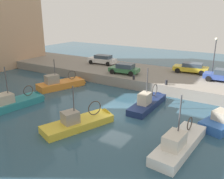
% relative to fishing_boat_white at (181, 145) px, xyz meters
% --- Properties ---
extents(water_surface, '(80.00, 80.00, 0.00)m').
position_rel_fishing_boat_white_xyz_m(water_surface, '(2.40, 6.68, -0.13)').
color(water_surface, '#2D5166').
rests_on(water_surface, ground).
extents(quay_wall, '(9.00, 56.00, 1.20)m').
position_rel_fishing_boat_white_xyz_m(quay_wall, '(13.90, 6.68, 0.47)').
color(quay_wall, gray).
rests_on(quay_wall, ground).
extents(fishing_boat_white, '(7.02, 2.34, 4.79)m').
position_rel_fishing_boat_white_xyz_m(fishing_boat_white, '(0.00, 0.00, 0.00)').
color(fishing_boat_white, white).
rests_on(fishing_boat_white, ground).
extents(fishing_boat_yellow, '(6.83, 4.01, 4.40)m').
position_rel_fishing_boat_white_xyz_m(fishing_boat_yellow, '(-1.03, 7.76, -0.03)').
color(fishing_boat_yellow, gold).
rests_on(fishing_boat_yellow, ground).
extents(fishing_boat_navy, '(6.72, 1.85, 4.68)m').
position_rel_fishing_boat_white_xyz_m(fishing_boat_navy, '(5.76, 4.92, 0.01)').
color(fishing_boat_navy, navy).
rests_on(fishing_boat_navy, ground).
extents(fishing_boat_teal, '(6.11, 2.76, 4.96)m').
position_rel_fishing_boat_white_xyz_m(fishing_boat_teal, '(-0.92, 15.88, 0.00)').
color(fishing_boat_teal, teal).
rests_on(fishing_boat_teal, ground).
extents(fishing_boat_orange, '(6.68, 3.91, 4.48)m').
position_rel_fishing_boat_white_xyz_m(fishing_boat_orange, '(5.90, 16.39, -0.00)').
color(fishing_boat_orange, orange).
rests_on(fishing_boat_orange, ground).
extents(parked_car_green, '(2.24, 3.96, 1.34)m').
position_rel_fishing_boat_white_xyz_m(parked_car_green, '(11.62, 11.00, 1.75)').
color(parked_car_green, '#387547').
rests_on(parked_car_green, quay_wall).
extents(parked_car_white, '(2.09, 4.48, 1.42)m').
position_rel_fishing_boat_white_xyz_m(parked_car_white, '(14.95, 16.76, 1.80)').
color(parked_car_white, silver).
rests_on(parked_car_white, quay_wall).
extents(parked_car_blue, '(1.98, 4.30, 1.41)m').
position_rel_fishing_boat_white_xyz_m(parked_car_blue, '(14.50, -0.44, 1.79)').
color(parked_car_blue, '#334C9E').
rests_on(parked_car_blue, quay_wall).
extents(parked_car_yellow, '(2.40, 4.51, 1.32)m').
position_rel_fishing_boat_white_xyz_m(parked_car_yellow, '(16.72, 3.86, 1.76)').
color(parked_car_yellow, gold).
rests_on(parked_car_yellow, quay_wall).
extents(mooring_bollard_mid, '(0.28, 0.28, 0.55)m').
position_rel_fishing_boat_white_xyz_m(mooring_bollard_mid, '(9.75, 4.68, 1.34)').
color(mooring_bollard_mid, '#2D2D33').
rests_on(mooring_bollard_mid, quay_wall).
extents(mooring_bollard_north, '(0.28, 0.28, 0.55)m').
position_rel_fishing_boat_white_xyz_m(mooring_bollard_north, '(9.75, 8.68, 1.34)').
color(mooring_bollard_north, '#2D2D33').
rests_on(mooring_bollard_north, quay_wall).
extents(quay_streetlamp, '(0.36, 0.36, 4.83)m').
position_rel_fishing_boat_white_xyz_m(quay_streetlamp, '(15.40, 1.02, 4.32)').
color(quay_streetlamp, '#38383D').
rests_on(quay_streetlamp, quay_wall).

